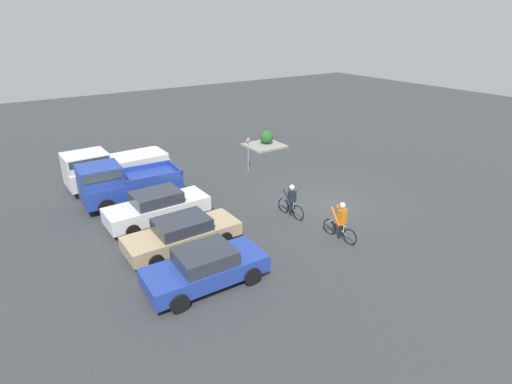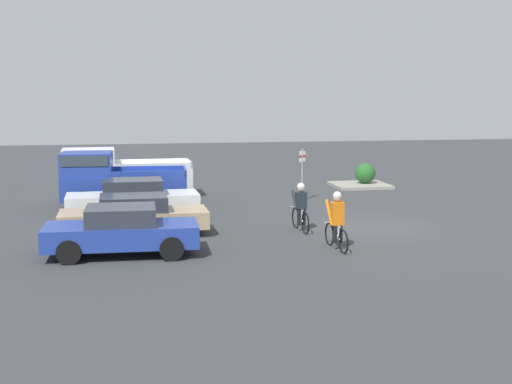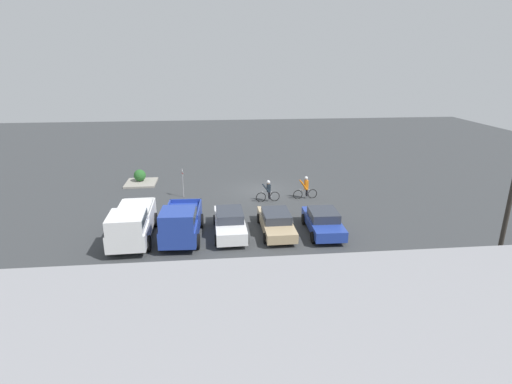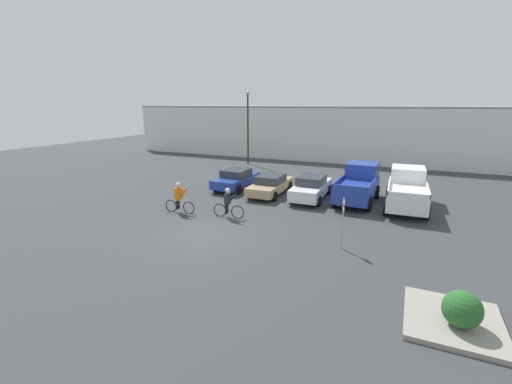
% 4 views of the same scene
% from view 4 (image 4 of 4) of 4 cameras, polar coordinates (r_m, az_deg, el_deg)
% --- Properties ---
extents(ground_plane, '(80.00, 80.00, 0.00)m').
position_cam_4_polar(ground_plane, '(16.32, -8.49, -6.93)').
color(ground_plane, '#383A3D').
extents(warehouse_building, '(46.27, 12.79, 5.66)m').
position_cam_4_polar(warehouse_building, '(42.05, 12.97, 9.94)').
color(warehouse_building, silver).
rests_on(warehouse_building, ground_plane).
extents(sedan_0, '(2.06, 4.36, 1.41)m').
position_cam_4_polar(sedan_0, '(24.47, -3.31, 2.21)').
color(sedan_0, '#233D9E').
rests_on(sedan_0, ground_plane).
extents(sedan_1, '(1.97, 4.76, 1.31)m').
position_cam_4_polar(sedan_1, '(23.00, 2.45, 1.28)').
color(sedan_1, tan).
rests_on(sedan_1, ground_plane).
extents(sedan_2, '(1.99, 4.75, 1.49)m').
position_cam_4_polar(sedan_2, '(22.13, 9.19, 0.79)').
color(sedan_2, white).
rests_on(sedan_2, ground_plane).
extents(pickup_truck_0, '(2.37, 4.94, 2.24)m').
position_cam_4_polar(pickup_truck_0, '(22.22, 16.77, 1.52)').
color(pickup_truck_0, '#233D9E').
rests_on(pickup_truck_0, ground_plane).
extents(pickup_truck_1, '(2.41, 5.56, 2.16)m').
position_cam_4_polar(pickup_truck_1, '(21.97, 23.87, 0.67)').
color(pickup_truck_1, white).
rests_on(pickup_truck_1, ground_plane).
extents(cyclist_0, '(1.78, 0.48, 1.65)m').
position_cam_4_polar(cyclist_0, '(18.24, -4.68, -1.75)').
color(cyclist_0, black).
rests_on(cyclist_0, ground_plane).
extents(cyclist_1, '(1.86, 0.49, 1.75)m').
position_cam_4_polar(cyclist_1, '(19.45, -12.72, -0.85)').
color(cyclist_1, black).
rests_on(cyclist_1, ground_plane).
extents(fire_lane_sign, '(0.13, 0.29, 2.22)m').
position_cam_4_polar(fire_lane_sign, '(14.60, 14.26, -4.22)').
color(fire_lane_sign, '#9E9EA3').
rests_on(fire_lane_sign, ground_plane).
extents(lamppost, '(0.36, 0.36, 7.10)m').
position_cam_4_polar(lamppost, '(34.34, -1.36, 11.55)').
color(lamppost, '#2D2823').
rests_on(lamppost, ground_plane).
extents(curb_island, '(2.50, 2.65, 0.15)m').
position_cam_4_polar(curb_island, '(11.54, 29.96, -18.09)').
color(curb_island, gray).
rests_on(curb_island, ground_plane).
extents(shrub, '(1.00, 1.00, 1.00)m').
position_cam_4_polar(shrub, '(11.01, 31.13, -16.40)').
color(shrub, '#286028').
rests_on(shrub, curb_island).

